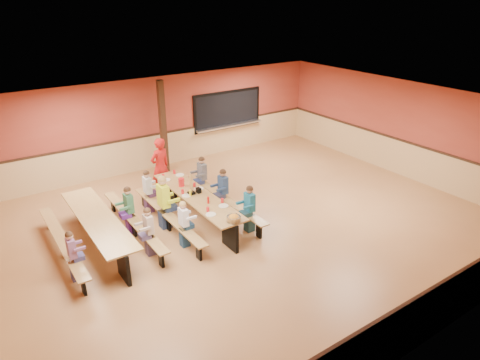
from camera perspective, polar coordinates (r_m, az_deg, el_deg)
ground at (r=11.01m, az=0.99°, el=-5.86°), size 12.00×12.00×0.00m
room_envelope at (r=10.69m, az=1.01°, el=-2.64°), size 12.04×10.04×3.02m
kitchen_pass_through at (r=15.65m, az=-1.65°, el=9.11°), size 2.78×0.28×1.38m
structural_post at (r=13.90m, az=-10.22°, el=6.90°), size 0.18×0.18×3.00m
cafeteria_table_main at (r=10.96m, az=-5.75°, el=-3.02°), size 1.91×3.70×0.74m
cafeteria_table_second at (r=10.38m, az=-18.33°, el=-5.85°), size 1.91×3.70×0.74m
seated_child_white_left at (r=9.92m, az=-7.49°, el=-5.88°), size 0.33×0.27×1.14m
seated_adult_yellow at (r=10.72m, az=-10.13°, el=-2.97°), size 0.45×0.37×1.37m
seated_child_grey_left at (r=11.61m, az=-12.17°, el=-1.54°), size 0.35×0.29×1.18m
seated_child_teal_right at (r=10.44m, az=1.27°, el=-3.88°), size 0.36×0.30×1.20m
seated_child_navy_right at (r=11.34m, az=-2.27°, el=-1.49°), size 0.37×0.30×1.22m
seated_child_char_right at (r=12.22m, az=-5.05°, el=0.35°), size 0.37×0.30×1.21m
seated_child_purple_sec at (r=9.39m, az=-21.40°, el=-9.46°), size 0.32×0.26×1.11m
seated_child_green_sec at (r=10.72m, az=-14.53°, el=-3.91°), size 0.37×0.30×1.20m
seated_child_tan_sec at (r=9.75m, az=-12.03°, el=-6.77°), size 0.34×0.28×1.15m
standing_woman at (r=12.45m, az=-10.58°, el=1.75°), size 0.71×0.55×1.72m
punch_pitcher at (r=11.37m, az=-7.82°, el=-0.30°), size 0.16×0.16×0.22m
chip_bowl at (r=9.58m, az=-0.83°, el=-5.11°), size 0.32×0.32×0.15m
napkin_dispenser at (r=10.97m, az=-5.55°, el=-1.37°), size 0.10×0.14×0.13m
condiment_mustard at (r=10.79m, az=-6.66°, el=-1.75°), size 0.06×0.06×0.17m
condiment_ketchup at (r=10.39m, az=-4.26°, el=-2.68°), size 0.06×0.06×0.17m
table_paddle at (r=10.88m, az=-6.52°, el=-1.22°), size 0.16×0.16×0.56m
place_settings at (r=10.84m, az=-5.81°, el=-1.75°), size 0.65×3.30×0.11m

